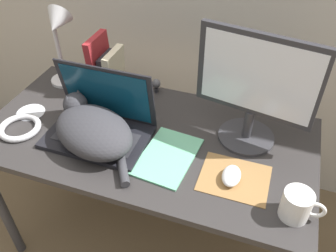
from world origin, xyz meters
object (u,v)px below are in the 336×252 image
desk_lamp (58,35)px  computer_mouse (231,176)px  book_row (107,69)px  notepad (168,156)px  external_monitor (255,88)px  cd_disc (31,112)px  cable_coil (20,128)px  mug (297,205)px  laptop (100,123)px  webcam (156,84)px  cat (92,129)px

desk_lamp → computer_mouse: bearing=-21.2°
book_row → notepad: book_row is taller
external_monitor → cd_disc: external_monitor is taller
cable_coil → mug: mug is taller
laptop → mug: bearing=-11.5°
webcam → cd_disc: size_ratio=0.55×
book_row → desk_lamp: desk_lamp is taller
laptop → book_row: size_ratio=1.53×
external_monitor → cable_coil: external_monitor is taller
cat → laptop: bearing=91.1°
book_row → desk_lamp: (-0.19, -0.04, 0.15)m
mug → laptop: bearing=168.5°
mug → notepad: bearing=166.2°
webcam → mug: size_ratio=0.49×
webcam → mug: bearing=-37.5°
cat → external_monitor: external_monitor is taller
cat → mug: bearing=-6.9°
cable_coil → cd_disc: cable_coil is taller
book_row → cd_disc: (-0.24, -0.27, -0.11)m
cat → cable_coil: size_ratio=2.50×
desk_lamp → cable_coil: 0.42m
webcam → cd_disc: (-0.45, -0.32, -0.04)m
laptop → computer_mouse: laptop is taller
cable_coil → webcam: (0.42, 0.44, 0.03)m
cat → mug: 0.76m
cable_coil → mug: 1.08m
book_row → notepad: bearing=-39.1°
external_monitor → mug: (0.20, -0.32, -0.19)m
notepad → webcam: size_ratio=4.41×
webcam → desk_lamp: bearing=-167.5°
computer_mouse → book_row: book_row is taller
book_row → mug: 0.97m
cat → cable_coil: (-0.32, -0.03, -0.06)m
external_monitor → cable_coil: size_ratio=2.62×
external_monitor → computer_mouse: external_monitor is taller
computer_mouse → desk_lamp: 0.93m
notepad → book_row: bearing=140.9°
laptop → cd_disc: (-0.35, 0.02, -0.05)m
external_monitor → computer_mouse: bearing=-92.9°
book_row → cd_disc: bearing=-131.5°
cat → webcam: 0.42m
mug → cd_disc: 1.12m
cable_coil → webcam: size_ratio=2.54×
laptop → mug: 0.77m
computer_mouse → notepad: (-0.24, 0.03, -0.02)m
laptop → cable_coil: bearing=-164.2°
notepad → cat: bearing=-175.8°
cat → cd_disc: size_ratio=3.51×
laptop → cd_disc: laptop is taller
desk_lamp → cable_coil: desk_lamp is taller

